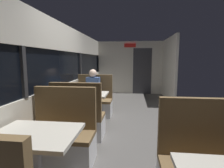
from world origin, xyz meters
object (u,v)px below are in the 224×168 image
at_px(bench_mid_window_facing_entry, 94,103).
at_px(seated_passenger, 94,96).
at_px(bench_near_window_facing_entry, 62,140).
at_px(dining_table_mid_window, 88,98).
at_px(coffee_cup_primary, 84,91).
at_px(dining_table_near_window, 36,142).
at_px(bench_mid_window_facing_end, 79,121).

bearing_deg(bench_mid_window_facing_entry, seated_passenger, -90.00).
relative_size(bench_near_window_facing_entry, dining_table_mid_window, 1.22).
xyz_separation_m(bench_near_window_facing_entry, seated_passenger, (0.00, 2.15, 0.21)).
bearing_deg(dining_table_mid_window, coffee_cup_primary, 147.16).
relative_size(dining_table_near_window, dining_table_mid_window, 1.00).
xyz_separation_m(dining_table_near_window, coffee_cup_primary, (-0.10, 2.29, 0.15)).
relative_size(bench_near_window_facing_entry, bench_mid_window_facing_entry, 1.00).
relative_size(dining_table_near_window, seated_passenger, 0.71).
height_order(dining_table_near_window, dining_table_mid_window, same).
bearing_deg(dining_table_mid_window, seated_passenger, 90.00).
bearing_deg(bench_near_window_facing_entry, seated_passenger, 90.00).
height_order(bench_near_window_facing_entry, bench_mid_window_facing_end, same).
height_order(bench_mid_window_facing_end, seated_passenger, seated_passenger).
distance_m(dining_table_mid_window, coffee_cup_primary, 0.18).
xyz_separation_m(dining_table_mid_window, bench_mid_window_facing_end, (0.00, -0.70, -0.31)).
relative_size(seated_passenger, coffee_cup_primary, 14.00).
xyz_separation_m(bench_mid_window_facing_end, seated_passenger, (0.00, 1.33, 0.21)).
bearing_deg(coffee_cup_primary, seated_passenger, 80.39).
bearing_deg(seated_passenger, bench_mid_window_facing_end, -90.00).
xyz_separation_m(bench_mid_window_facing_end, coffee_cup_primary, (-0.10, 0.76, 0.46)).
bearing_deg(dining_table_near_window, bench_mid_window_facing_entry, 90.00).
distance_m(bench_near_window_facing_entry, bench_mid_window_facing_entry, 2.22).
distance_m(bench_mid_window_facing_end, bench_mid_window_facing_entry, 1.40).
relative_size(bench_mid_window_facing_end, seated_passenger, 0.87).
relative_size(bench_near_window_facing_entry, bench_mid_window_facing_end, 1.00).
xyz_separation_m(bench_near_window_facing_entry, bench_mid_window_facing_end, (0.00, 0.83, 0.00)).
xyz_separation_m(dining_table_near_window, dining_table_mid_window, (0.00, 2.22, 0.00)).
height_order(bench_mid_window_facing_entry, coffee_cup_primary, bench_mid_window_facing_entry).
distance_m(bench_near_window_facing_entry, coffee_cup_primary, 1.65).
bearing_deg(bench_mid_window_facing_end, bench_mid_window_facing_entry, 90.00).
xyz_separation_m(dining_table_near_window, bench_mid_window_facing_entry, (0.00, 2.92, -0.31)).
xyz_separation_m(bench_near_window_facing_entry, coffee_cup_primary, (-0.10, 1.59, 0.46)).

